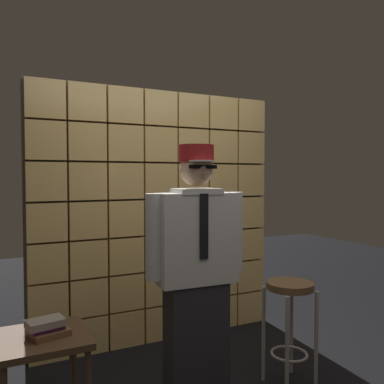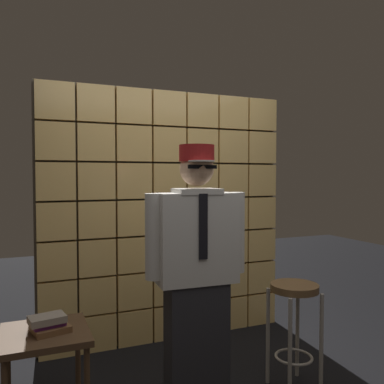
{
  "view_description": "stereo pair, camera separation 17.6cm",
  "coord_description": "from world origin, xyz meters",
  "px_view_note": "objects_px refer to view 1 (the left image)",
  "views": [
    {
      "loc": [
        -1.39,
        -2.02,
        1.53
      ],
      "look_at": [
        -0.25,
        0.25,
        1.42
      ],
      "focal_mm": 37.41,
      "sensor_mm": 36.0,
      "label": 1
    },
    {
      "loc": [
        -1.23,
        -2.1,
        1.53
      ],
      "look_at": [
        -0.25,
        0.25,
        1.42
      ],
      "focal_mm": 37.41,
      "sensor_mm": 36.0,
      "label": 2
    }
  ],
  "objects_px": {
    "standing_person": "(196,272)",
    "book_stack": "(47,328)",
    "bar_stool": "(290,308)",
    "side_table": "(43,348)"
  },
  "relations": [
    {
      "from": "standing_person",
      "to": "book_stack",
      "type": "bearing_deg",
      "value": 171.23
    },
    {
      "from": "bar_stool",
      "to": "book_stack",
      "type": "relative_size",
      "value": 2.9
    },
    {
      "from": "standing_person",
      "to": "book_stack",
      "type": "height_order",
      "value": "standing_person"
    },
    {
      "from": "standing_person",
      "to": "book_stack",
      "type": "xyz_separation_m",
      "value": [
        -0.9,
        0.19,
        -0.28
      ]
    },
    {
      "from": "bar_stool",
      "to": "side_table",
      "type": "xyz_separation_m",
      "value": [
        -1.66,
        0.27,
        -0.07
      ]
    },
    {
      "from": "side_table",
      "to": "book_stack",
      "type": "distance_m",
      "value": 0.13
    },
    {
      "from": "standing_person",
      "to": "side_table",
      "type": "distance_m",
      "value": 1.04
    },
    {
      "from": "side_table",
      "to": "standing_person",
      "type": "bearing_deg",
      "value": -13.06
    },
    {
      "from": "bar_stool",
      "to": "standing_person",
      "type": "bearing_deg",
      "value": 175.66
    },
    {
      "from": "bar_stool",
      "to": "side_table",
      "type": "relative_size",
      "value": 1.33
    }
  ]
}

